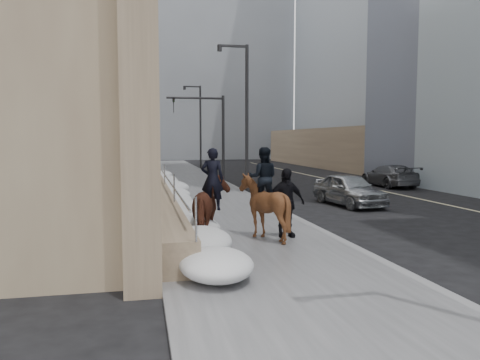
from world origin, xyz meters
The scene contains 16 objects.
ground centered at (0.00, 0.00, 0.00)m, with size 140.00×140.00×0.00m, color black.
sidewalk centered at (0.00, 10.00, 0.06)m, with size 5.00×80.00×0.12m, color #4F4F51.
curb centered at (2.62, 10.00, 0.06)m, with size 0.24×80.00×0.12m, color slate.
lane_line centered at (10.50, 10.00, 0.01)m, with size 0.15×70.00×0.01m, color #BFB78C.
limestone_building centered at (-5.26, 19.96, 8.90)m, with size 6.10×44.00×18.00m.
bg_building_mid centered at (4.00, 60.00, 14.00)m, with size 30.00×12.00×28.00m, color slate.
bg_building_far centered at (-6.00, 72.00, 10.00)m, with size 24.00×12.00×20.00m, color gray.
streetlight_mid centered at (2.74, 14.00, 4.58)m, with size 1.71×0.24×8.00m.
streetlight_far centered at (2.74, 34.00, 4.58)m, with size 1.71×0.24×8.00m.
traffic_signal centered at (2.07, 22.00, 4.00)m, with size 4.10×0.22×6.00m.
snow_bank centered at (-1.42, 8.11, 0.47)m, with size 1.70×18.10×0.76m.
mounted_horse_left centered at (-0.96, 1.52, 1.11)m, with size 1.43×2.30×2.57m.
mounted_horse_right centered at (0.52, 1.53, 1.18)m, with size 1.87×2.00×2.58m.
pedestrian centered at (1.20, 1.61, 1.12)m, with size 1.17×0.49×1.99m, color black.
car_silver centered at (6.14, 7.93, 0.72)m, with size 1.69×4.20×1.43m, color #A3A7AB.
car_grey centered at (12.14, 15.01, 0.68)m, with size 1.90×4.68×1.36m, color #4D4F54.
Camera 1 is at (-2.86, -11.11, 2.94)m, focal length 35.00 mm.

